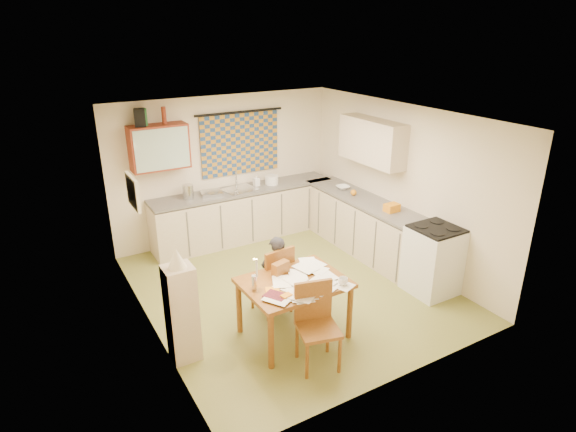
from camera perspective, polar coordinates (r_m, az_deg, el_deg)
floor at (r=7.10m, az=0.27°, el=-8.56°), size 4.00×4.50×0.02m
ceiling at (r=6.22m, az=0.31°, el=11.90°), size 4.00×4.50×0.02m
wall_back at (r=8.48m, az=-7.54°, el=5.66°), size 4.00×0.02×2.50m
wall_front at (r=4.92m, az=13.90°, el=-7.12°), size 4.00×0.02×2.50m
wall_left at (r=5.87m, az=-16.87°, el=-2.57°), size 0.02×4.50×2.50m
wall_right at (r=7.72m, az=13.27°, el=3.63°), size 0.02×4.50×2.50m
window_blind at (r=8.46m, az=-5.68°, el=8.50°), size 1.45×0.03×1.05m
curtain_rod at (r=8.34m, az=-5.76°, el=12.16°), size 1.60×0.04×0.04m
wall_cabinet at (r=7.82m, az=-15.04°, el=7.89°), size 0.90×0.34×0.70m
wall_cabinet_glass at (r=7.66m, az=-14.68°, el=7.65°), size 0.84×0.02×0.64m
upper_cabinet_right at (r=7.84m, az=9.92°, el=8.72°), size 0.34×1.30×0.70m
framed_print at (r=6.09m, az=-17.91°, el=2.73°), size 0.04×0.50×0.40m
print_canvas at (r=6.09m, az=-17.68°, el=2.77°), size 0.01×0.42×0.32m
counter_back at (r=8.55m, az=-5.13°, el=0.24°), size 3.30×0.62×0.92m
counter_right at (r=8.03m, az=9.55°, el=-1.46°), size 0.62×2.95×0.92m
stove at (r=7.10m, az=16.81°, el=-5.00°), size 0.64×0.64×0.99m
sink at (r=8.37m, az=-5.70°, el=2.87°), size 0.62×0.54×0.10m
tap at (r=8.48m, az=-6.16°, el=4.38°), size 0.04×0.04×0.28m
dish_rack at (r=8.16m, az=-9.08°, el=2.71°), size 0.39×0.35×0.06m
kettle at (r=8.01m, az=-11.76°, el=2.83°), size 0.18×0.18×0.24m
mixing_bowl at (r=8.60m, az=-1.97°, el=4.31°), size 0.29×0.29×0.16m
soap_bottle at (r=8.51m, az=-3.78°, el=4.28°), size 0.11×0.11×0.21m
bowl at (r=8.40m, az=6.53°, el=3.39°), size 0.26×0.26×0.06m
orange_bag at (r=7.49m, az=12.21°, el=0.97°), size 0.22×0.17×0.12m
fruit_orange at (r=8.09m, az=7.78°, el=2.77°), size 0.10×0.10×0.10m
speaker at (r=7.67m, az=-17.16°, el=11.09°), size 0.21×0.23×0.26m
bottle_green at (r=7.68m, az=-16.61°, el=11.17°), size 0.07×0.07×0.26m
bottle_brown at (r=7.76m, az=-14.50°, el=11.47°), size 0.09×0.09×0.26m
dining_table at (r=5.93m, az=0.70°, el=-10.83°), size 1.22×0.94×0.75m
chair_far at (r=6.44m, az=-1.86°, el=-8.85°), size 0.48×0.48×0.97m
chair_near at (r=5.53m, az=3.51°, el=-14.60°), size 0.53×0.53×0.96m
person at (r=6.29m, az=-1.39°, el=-7.04°), size 0.52×0.44×1.10m
shelf_stand at (r=5.58m, az=-12.47°, el=-11.23°), size 0.32×0.30×1.17m
lampshade at (r=5.25m, az=-13.08°, el=-4.86°), size 0.20×0.20×0.22m
letter_rack at (r=5.85m, az=-0.88°, el=-6.21°), size 0.24×0.15×0.16m
mug at (r=5.68m, az=6.54°, el=-7.70°), size 0.12×0.12×0.09m
magazine at (r=5.36m, az=-1.98°, el=-9.92°), size 0.41×0.41×0.02m
book at (r=5.50m, az=-2.66°, el=-9.06°), size 0.32×0.34×0.02m
orange_box at (r=5.41m, az=-0.19°, el=-9.50°), size 0.13×0.10×0.04m
eyeglasses at (r=5.58m, az=3.63°, el=-8.64°), size 0.14×0.08×0.02m
candle_holder at (r=5.54m, az=-4.02°, el=-7.88°), size 0.07×0.07×0.18m
candle at (r=5.42m, az=-3.74°, el=-6.17°), size 0.03×0.03×0.22m
candle_flame at (r=5.35m, az=-4.07°, el=-5.13°), size 0.02×0.02×0.02m
papers at (r=5.68m, az=2.19°, el=-7.89°), size 1.13×1.03×0.03m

